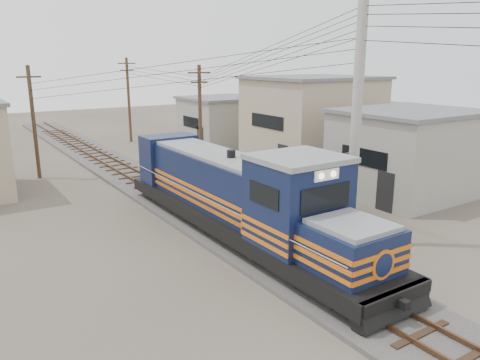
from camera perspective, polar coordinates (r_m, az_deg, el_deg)
ground at (r=18.10m, az=4.12°, el=-9.37°), size 120.00×120.00×0.00m
ballast at (r=26.25m, az=-9.20°, el=-1.71°), size 3.60×70.00×0.16m
track at (r=26.20m, az=-9.21°, el=-1.33°), size 1.15×70.00×0.12m
locomotive at (r=19.34m, az=-0.11°, el=-2.20°), size 2.99×16.29×4.04m
utility_pole_main at (r=18.71m, az=13.98°, el=6.97°), size 0.40×0.40×10.00m
wooden_pole_mid at (r=31.02m, az=-4.89°, el=7.69°), size 1.60×0.24×7.00m
wooden_pole_far at (r=43.87m, az=-13.42°, el=9.65°), size 1.60×0.24×7.50m
wooden_pole_left at (r=31.74m, az=-23.87°, el=6.67°), size 1.60×0.24×7.00m
power_lines at (r=23.81m, az=-8.72°, el=14.92°), size 9.65×19.00×3.30m
shophouse_front at (r=27.41m, az=19.78°, el=3.21°), size 7.35×6.30×4.70m
shophouse_mid at (r=34.06m, az=8.80°, el=7.21°), size 8.40×7.35×6.20m
shophouse_back at (r=41.31m, az=-2.19°, el=7.21°), size 6.30×6.30×4.20m
billboard at (r=21.15m, az=12.06°, el=0.74°), size 2.07×0.65×3.26m
market_umbrella at (r=26.44m, az=8.53°, el=3.21°), size 2.59×2.59×2.53m
vendor at (r=26.00m, az=7.05°, el=-0.23°), size 0.66×0.59×1.52m
plant_nursery at (r=23.29m, az=8.30°, el=-2.78°), size 3.30×2.63×1.11m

